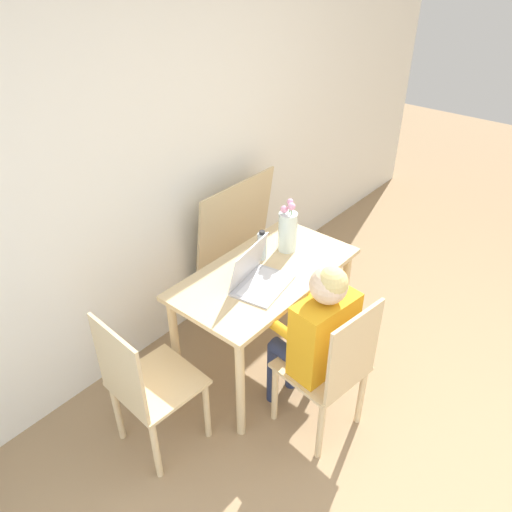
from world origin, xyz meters
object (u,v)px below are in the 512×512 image
(chair_spare, at_px, (146,386))
(person_seated, at_px, (318,328))
(flower_vase, at_px, (288,230))
(water_bottle, at_px, (262,246))
(chair_occupied, at_px, (331,369))
(laptop, at_px, (257,276))

(chair_spare, relative_size, person_seated, 0.84)
(person_seated, bearing_deg, chair_spare, -29.58)
(person_seated, bearing_deg, flower_vase, -121.76)
(person_seated, relative_size, water_bottle, 5.65)
(chair_occupied, distance_m, laptop, 0.64)
(chair_occupied, height_order, person_seated, person_seated)
(flower_vase, bearing_deg, chair_spare, 179.38)
(chair_occupied, height_order, water_bottle, water_bottle)
(laptop, xyz_separation_m, flower_vase, (0.40, 0.09, 0.08))
(chair_occupied, xyz_separation_m, flower_vase, (0.45, 0.64, 0.40))
(laptop, xyz_separation_m, water_bottle, (0.22, 0.15, 0.03))
(person_seated, xyz_separation_m, flower_vase, (0.44, 0.53, 0.19))
(chair_spare, xyz_separation_m, flower_vase, (1.15, -0.01, 0.40))
(chair_spare, relative_size, flower_vase, 2.68)
(chair_occupied, bearing_deg, laptop, -87.73)
(chair_occupied, relative_size, water_bottle, 4.75)
(chair_spare, height_order, laptop, laptop)
(flower_vase, bearing_deg, water_bottle, 163.12)
(chair_occupied, relative_size, flower_vase, 2.68)
(person_seated, relative_size, laptop, 2.83)
(chair_spare, distance_m, water_bottle, 1.03)
(laptop, bearing_deg, chair_occupied, -105.65)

